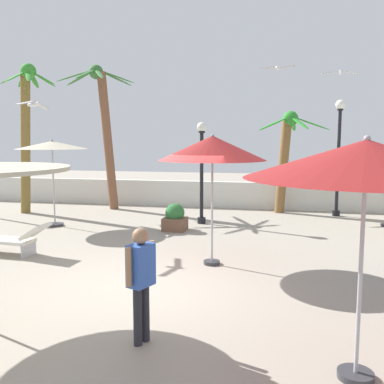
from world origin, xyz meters
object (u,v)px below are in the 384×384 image
object	(u,v)px
patio_umbrella_5	(52,147)
palm_tree_1	(286,149)
patio_umbrella_3	(212,149)
lamp_post_3	(202,166)
planter	(175,218)
lounge_chair_1	(14,239)
palm_tree_2	(104,120)
patio_umbrella_2	(366,160)
lamp_post_0	(339,147)
guest_0	(141,274)
seagull_2	(33,104)
seagull_0	(340,73)
palm_tree_0	(26,123)
seagull_1	(278,68)

from	to	relation	value
patio_umbrella_5	palm_tree_1	world-z (taller)	palm_tree_1
patio_umbrella_3	lamp_post_3	xyz separation A→B (m)	(-1.12, 4.66, -0.68)
planter	lounge_chair_1	bearing A→B (deg)	-131.08
palm_tree_1	palm_tree_2	size ratio (longest dim) A/B	0.68
lamp_post_3	planter	world-z (taller)	lamp_post_3
patio_umbrella_2	lamp_post_3	size ratio (longest dim) A/B	0.85
patio_umbrella_3	lamp_post_0	xyz separation A→B (m)	(3.50, 7.10, -0.07)
patio_umbrella_3	guest_0	distance (m)	4.30
seagull_2	seagull_0	bearing A→B (deg)	36.15
palm_tree_0	patio_umbrella_2	bearing A→B (deg)	-42.71
palm_tree_1	lounge_chair_1	bearing A→B (deg)	-130.24
patio_umbrella_2	seagull_0	bearing A→B (deg)	84.92
palm_tree_0	palm_tree_2	world-z (taller)	palm_tree_2
lamp_post_3	seagull_0	distance (m)	6.38
palm_tree_0	guest_0	world-z (taller)	palm_tree_0
lounge_chair_1	planter	size ratio (longest dim) A/B	2.23
seagull_1	seagull_2	distance (m)	7.10
patio_umbrella_3	lounge_chair_1	distance (m)	5.37
lounge_chair_1	planter	world-z (taller)	planter
patio_umbrella_3	seagull_1	xyz separation A→B (m)	(1.30, 4.06, 2.33)
guest_0	palm_tree_1	bearing A→B (deg)	80.31
patio_umbrella_5	guest_0	distance (m)	9.15
palm_tree_0	planter	xyz separation A→B (m)	(6.26, -1.94, -3.03)
patio_umbrella_5	seagull_0	xyz separation A→B (m)	(9.25, 4.31, 2.67)
lamp_post_0	seagull_2	xyz separation A→B (m)	(-8.62, -5.84, 1.21)
patio_umbrella_2	palm_tree_2	size ratio (longest dim) A/B	0.50
patio_umbrella_2	lounge_chair_1	world-z (taller)	patio_umbrella_2
palm_tree_0	guest_0	xyz separation A→B (m)	(7.65, -9.30, -2.43)
seagull_1	palm_tree_0	bearing A→B (deg)	172.19
seagull_0	seagull_1	size ratio (longest dim) A/B	1.25
lamp_post_0	patio_umbrella_5	bearing A→B (deg)	-157.34
patio_umbrella_3	seagull_0	xyz separation A→B (m)	(3.50, 7.55, 2.63)
patio_umbrella_5	seagull_0	size ratio (longest dim) A/B	2.14
lounge_chair_1	patio_umbrella_3	bearing A→B (deg)	2.72
palm_tree_2	lamp_post_3	size ratio (longest dim) A/B	1.70
seagull_1	planter	size ratio (longest dim) A/B	1.24
palm_tree_2	seagull_1	size ratio (longest dim) A/B	5.48
palm_tree_1	palm_tree_2	bearing A→B (deg)	-175.73
patio_umbrella_5	patio_umbrella_3	bearing A→B (deg)	-29.37
lounge_chair_1	seagull_2	distance (m)	3.69
seagull_2	patio_umbrella_3	bearing A→B (deg)	-13.78
palm_tree_0	planter	distance (m)	7.22
palm_tree_1	lamp_post_0	world-z (taller)	lamp_post_0
palm_tree_0	seagull_2	bearing A→B (deg)	-54.91
patio_umbrella_3	palm_tree_0	world-z (taller)	palm_tree_0
patio_umbrella_5	palm_tree_2	distance (m)	3.82
patio_umbrella_5	lamp_post_0	bearing A→B (deg)	22.66
palm_tree_2	seagull_2	distance (m)	5.68
lamp_post_3	seagull_2	world-z (taller)	seagull_2
patio_umbrella_5	planter	size ratio (longest dim) A/B	3.33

